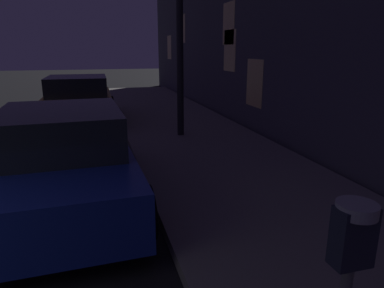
# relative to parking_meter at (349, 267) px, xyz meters

# --- Properties ---
(parking_meter) EXTENTS (0.19, 0.19, 1.36)m
(parking_meter) POSITION_rel_parking_meter_xyz_m (0.00, 0.00, 0.00)
(parking_meter) COLOR #59595B
(parking_meter) RESTS_ON sidewalk
(car_blue) EXTENTS (2.08, 4.10, 1.43)m
(car_blue) POSITION_rel_parking_meter_xyz_m (-1.58, 3.73, -0.48)
(car_blue) COLOR navy
(car_blue) RESTS_ON ground
(car_yellow_cab) EXTENTS (2.17, 4.14, 1.43)m
(car_yellow_cab) POSITION_rel_parking_meter_xyz_m (-1.58, 9.62, -0.48)
(car_yellow_cab) COLOR gold
(car_yellow_cab) RESTS_ON ground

